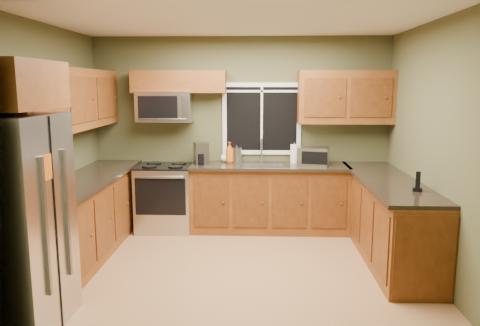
# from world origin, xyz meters

# --- Properties ---
(floor) EXTENTS (4.20, 4.20, 0.00)m
(floor) POSITION_xyz_m (0.00, 0.00, 0.00)
(floor) COLOR #9C7045
(floor) RESTS_ON ground
(ceiling) EXTENTS (4.20, 4.20, 0.00)m
(ceiling) POSITION_xyz_m (0.00, 0.00, 2.70)
(ceiling) COLOR white
(ceiling) RESTS_ON back_wall
(back_wall) EXTENTS (4.20, 0.00, 4.20)m
(back_wall) POSITION_xyz_m (0.00, 1.80, 1.35)
(back_wall) COLOR #4A4C2D
(back_wall) RESTS_ON ground
(front_wall) EXTENTS (4.20, 0.00, 4.20)m
(front_wall) POSITION_xyz_m (0.00, -1.80, 1.35)
(front_wall) COLOR #4A4C2D
(front_wall) RESTS_ON ground
(left_wall) EXTENTS (0.00, 3.60, 3.60)m
(left_wall) POSITION_xyz_m (-2.10, 0.00, 1.35)
(left_wall) COLOR #4A4C2D
(left_wall) RESTS_ON ground
(right_wall) EXTENTS (0.00, 3.60, 3.60)m
(right_wall) POSITION_xyz_m (2.10, 0.00, 1.35)
(right_wall) COLOR #4A4C2D
(right_wall) RESTS_ON ground
(window) EXTENTS (1.12, 0.03, 1.02)m
(window) POSITION_xyz_m (0.30, 1.78, 1.55)
(window) COLOR white
(window) RESTS_ON back_wall
(base_cabinets_left) EXTENTS (0.60, 2.65, 0.90)m
(base_cabinets_left) POSITION_xyz_m (-1.80, 0.48, 0.45)
(base_cabinets_left) COLOR brown
(base_cabinets_left) RESTS_ON ground
(countertop_left) EXTENTS (0.65, 2.65, 0.04)m
(countertop_left) POSITION_xyz_m (-1.78, 0.48, 0.92)
(countertop_left) COLOR black
(countertop_left) RESTS_ON base_cabinets_left
(base_cabinets_back) EXTENTS (2.17, 0.60, 0.90)m
(base_cabinets_back) POSITION_xyz_m (0.42, 1.50, 0.45)
(base_cabinets_back) COLOR brown
(base_cabinets_back) RESTS_ON ground
(countertop_back) EXTENTS (2.17, 0.65, 0.04)m
(countertop_back) POSITION_xyz_m (0.42, 1.48, 0.92)
(countertop_back) COLOR black
(countertop_back) RESTS_ON base_cabinets_back
(base_cabinets_peninsula) EXTENTS (0.60, 2.52, 0.90)m
(base_cabinets_peninsula) POSITION_xyz_m (1.80, 0.54, 0.45)
(base_cabinets_peninsula) COLOR brown
(base_cabinets_peninsula) RESTS_ON ground
(countertop_peninsula) EXTENTS (0.65, 2.50, 0.04)m
(countertop_peninsula) POSITION_xyz_m (1.78, 0.55, 0.92)
(countertop_peninsula) COLOR black
(countertop_peninsula) RESTS_ON base_cabinets_peninsula
(upper_cabinets_left) EXTENTS (0.33, 2.65, 0.72)m
(upper_cabinets_left) POSITION_xyz_m (-1.94, 0.48, 1.86)
(upper_cabinets_left) COLOR brown
(upper_cabinets_left) RESTS_ON left_wall
(upper_cabinets_back_left) EXTENTS (1.30, 0.33, 0.30)m
(upper_cabinets_back_left) POSITION_xyz_m (-0.85, 1.64, 2.07)
(upper_cabinets_back_left) COLOR brown
(upper_cabinets_back_left) RESTS_ON back_wall
(upper_cabinets_back_right) EXTENTS (1.30, 0.33, 0.72)m
(upper_cabinets_back_right) POSITION_xyz_m (1.45, 1.64, 1.86)
(upper_cabinets_back_right) COLOR brown
(upper_cabinets_back_right) RESTS_ON back_wall
(upper_cabinet_over_fridge) EXTENTS (0.72, 0.90, 0.38)m
(upper_cabinet_over_fridge) POSITION_xyz_m (-1.74, -1.30, 2.03)
(upper_cabinet_over_fridge) COLOR brown
(upper_cabinet_over_fridge) RESTS_ON left_wall
(refrigerator) EXTENTS (0.74, 0.90, 1.80)m
(refrigerator) POSITION_xyz_m (-1.74, -1.30, 0.90)
(refrigerator) COLOR #B7B7BC
(refrigerator) RESTS_ON ground
(range) EXTENTS (0.76, 0.69, 0.94)m
(range) POSITION_xyz_m (-1.05, 1.47, 0.47)
(range) COLOR #B7B7BC
(range) RESTS_ON ground
(microwave) EXTENTS (0.76, 0.41, 0.42)m
(microwave) POSITION_xyz_m (-1.05, 1.61, 1.73)
(microwave) COLOR #B7B7BC
(microwave) RESTS_ON back_wall
(sink) EXTENTS (0.60, 0.42, 0.36)m
(sink) POSITION_xyz_m (0.30, 1.49, 0.95)
(sink) COLOR slate
(sink) RESTS_ON countertop_back
(toaster_oven) EXTENTS (0.46, 0.39, 0.25)m
(toaster_oven) POSITION_xyz_m (1.00, 1.44, 1.07)
(toaster_oven) COLOR #B7B7BC
(toaster_oven) RESTS_ON countertop_back
(coffee_maker) EXTENTS (0.24, 0.28, 0.30)m
(coffee_maker) POSITION_xyz_m (-0.54, 1.48, 1.08)
(coffee_maker) COLOR slate
(coffee_maker) RESTS_ON countertop_back
(kettle) EXTENTS (0.17, 0.17, 0.26)m
(kettle) POSITION_xyz_m (-0.05, 1.65, 1.06)
(kettle) COLOR #B7B7BC
(kettle) RESTS_ON countertop_back
(paper_towel_roll) EXTENTS (0.14, 0.14, 0.29)m
(paper_towel_roll) POSITION_xyz_m (0.76, 1.64, 1.07)
(paper_towel_roll) COLOR white
(paper_towel_roll) RESTS_ON countertop_back
(soap_bottle_a) EXTENTS (0.15, 0.15, 0.29)m
(soap_bottle_a) POSITION_xyz_m (-0.15, 1.63, 1.09)
(soap_bottle_a) COLOR #C75D12
(soap_bottle_a) RESTS_ON countertop_back
(soap_bottle_c) EXTENTS (0.15, 0.15, 0.16)m
(soap_bottle_c) POSITION_xyz_m (-0.22, 1.70, 1.02)
(soap_bottle_c) COLOR white
(soap_bottle_c) RESTS_ON countertop_back
(cordless_phone) EXTENTS (0.12, 0.12, 0.21)m
(cordless_phone) POSITION_xyz_m (1.91, -0.08, 1.00)
(cordless_phone) COLOR black
(cordless_phone) RESTS_ON countertop_peninsula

